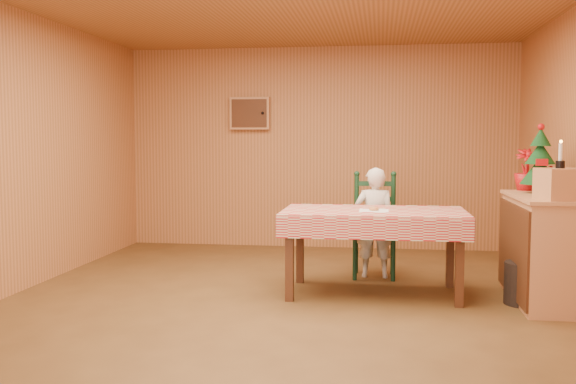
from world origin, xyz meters
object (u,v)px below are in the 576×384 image
Objects in this scene: christmas_tree at (540,162)px; dining_table at (374,219)px; ladder_chair at (374,228)px; shelf_unit at (543,249)px; crate at (560,184)px; storage_bin at (526,283)px; seated_child at (374,223)px.

dining_table is at bearing -174.00° from christmas_tree.
ladder_chair reaches higher than dining_table.
christmas_tree reaches higher than shelf_unit.
ladder_chair is 3.60× the size of crate.
ladder_chair reaches higher than storage_bin.
seated_child reaches higher than storage_bin.
shelf_unit is (1.45, -0.10, -0.22)m from dining_table.
seated_child is 1.64m from storage_bin.
dining_table is 4.58× the size of storage_bin.
crate is (1.46, -1.28, 0.55)m from ladder_chair.
christmas_tree is 1.10m from storage_bin.
shelf_unit is (1.45, -0.83, -0.10)m from seated_child.
christmas_tree reaches higher than crate.
ladder_chair is 1.74m from christmas_tree.
storage_bin is (-0.17, -0.34, -1.03)m from christmas_tree.
christmas_tree reaches higher than ladder_chair.
storage_bin is (-0.17, 0.30, -0.87)m from crate.
ladder_chair is 1.70m from shelf_unit.
shelf_unit is 2.00× the size of christmas_tree.
shelf_unit is at bearing -3.79° from dining_table.
dining_table is 1.41m from storage_bin.
christmas_tree is (-0.00, 0.65, 0.16)m from crate.
storage_bin is at bearing -115.57° from christmas_tree.
storage_bin is at bearing -148.68° from shelf_unit.
crate reaches higher than seated_child.
dining_table is 1.47× the size of seated_child.
ladder_chair is at bearing 138.72° from crate.
christmas_tree is (0.01, 0.25, 0.74)m from shelf_unit.
seated_child is at bearing 158.48° from christmas_tree.
shelf_unit is 0.71m from crate.
seated_child is at bearing 144.60° from storage_bin.
christmas_tree is at bearing 158.48° from seated_child.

